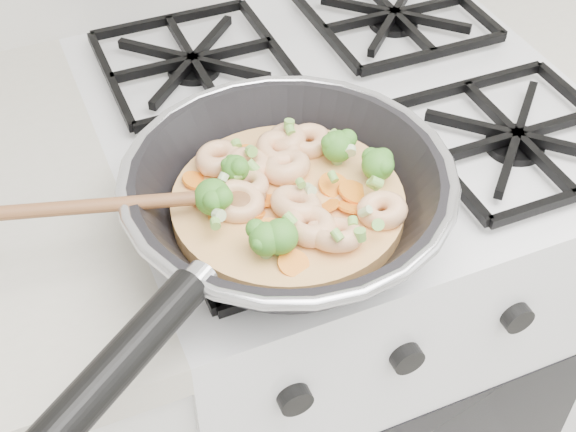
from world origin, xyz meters
name	(u,v)px	position (x,y,z in m)	size (l,w,h in m)	color
stove	(332,324)	(0.00, 1.70, 0.46)	(0.60, 0.60, 0.92)	white
skillet	(284,197)	(-0.16, 1.52, 0.96)	(0.49, 0.38, 0.09)	black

